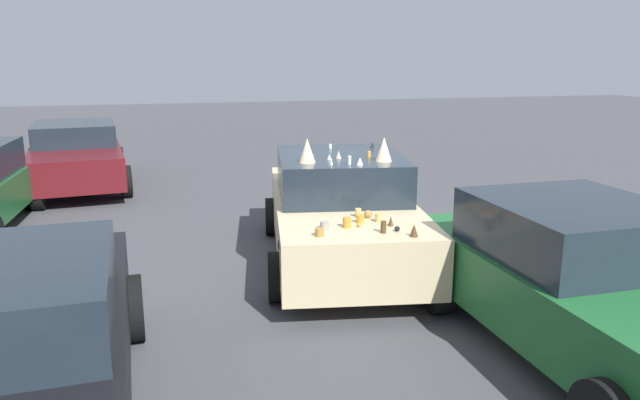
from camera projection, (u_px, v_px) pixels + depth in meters
name	position (u px, v px, depth m)	size (l,w,h in m)	color
ground_plane	(340.00, 260.00, 8.63)	(60.00, 60.00, 0.00)	#47474C
art_car_decorated	(340.00, 209.00, 8.48)	(4.68, 2.59, 1.81)	beige
parked_sedan_far_left	(76.00, 155.00, 13.28)	(4.60, 2.44, 1.39)	#5B1419
parked_sedan_far_right	(6.00, 342.00, 4.57)	(4.10, 2.17, 1.45)	black
parked_sedan_behind_right	(587.00, 284.00, 5.78)	(4.35, 2.11, 1.47)	#1E602D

